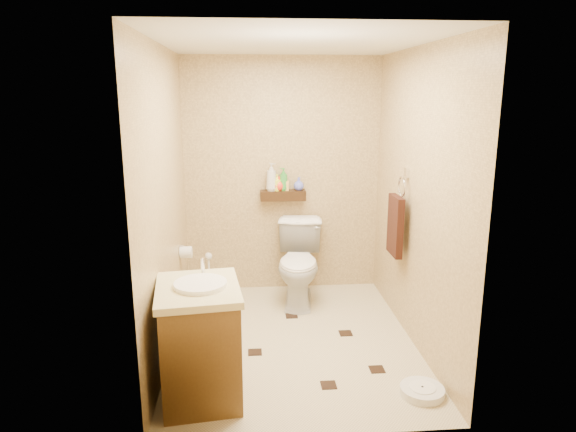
{
  "coord_description": "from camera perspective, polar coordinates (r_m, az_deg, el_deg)",
  "views": [
    {
      "loc": [
        -0.36,
        -3.95,
        2.04
      ],
      "look_at": [
        -0.02,
        0.25,
        1.02
      ],
      "focal_mm": 32.0,
      "sensor_mm": 36.0,
      "label": 1
    }
  ],
  "objects": [
    {
      "name": "vanity",
      "position": [
        3.61,
        -9.75,
        -13.46
      ],
      "size": [
        0.62,
        0.72,
        0.93
      ],
      "rotation": [
        0.0,
        0.0,
        0.12
      ],
      "color": "brown",
      "rests_on": "ground"
    },
    {
      "name": "toilet_brush",
      "position": [
        5.38,
        -8.73,
        -7.07
      ],
      "size": [
        0.1,
        0.1,
        0.46
      ],
      "color": "#1B6C5D",
      "rests_on": "ground"
    },
    {
      "name": "wall_left",
      "position": [
        4.09,
        -13.49,
        1.32
      ],
      "size": [
        0.04,
        2.5,
        2.4
      ],
      "primitive_type": "cube",
      "color": "tan",
      "rests_on": "ground"
    },
    {
      "name": "wall_front",
      "position": [
        2.85,
        2.88,
        -3.61
      ],
      "size": [
        2.0,
        0.04,
        2.4
      ],
      "primitive_type": "cube",
      "color": "tan",
      "rests_on": "ground"
    },
    {
      "name": "ceiling",
      "position": [
        3.98,
        0.65,
        18.73
      ],
      "size": [
        2.0,
        2.5,
        0.02
      ],
      "primitive_type": "cube",
      "color": "silver",
      "rests_on": "wall_back"
    },
    {
      "name": "bottle_d",
      "position": [
        5.21,
        -0.5,
        4.11
      ],
      "size": [
        0.12,
        0.12,
        0.23
      ],
      "primitive_type": "imported",
      "rotation": [
        0.0,
        0.0,
        4.34
      ],
      "color": "#2E8B2F",
      "rests_on": "wall_shelf"
    },
    {
      "name": "toilet",
      "position": [
        5.08,
        1.26,
        -5.29
      ],
      "size": [
        0.54,
        0.83,
        0.8
      ],
      "primitive_type": "imported",
      "rotation": [
        0.0,
        0.0,
        -0.12
      ],
      "color": "white",
      "rests_on": "ground"
    },
    {
      "name": "toilet_paper",
      "position": [
        4.86,
        -11.27,
        -3.96
      ],
      "size": [
        0.12,
        0.11,
        0.12
      ],
      "color": "silver",
      "rests_on": "wall_left"
    },
    {
      "name": "wall_right",
      "position": [
        4.26,
        14.12,
        1.77
      ],
      "size": [
        0.04,
        2.5,
        2.4
      ],
      "primitive_type": "cube",
      "color": "tan",
      "rests_on": "ground"
    },
    {
      "name": "bottle_e",
      "position": [
        5.21,
        -0.26,
        3.64
      ],
      "size": [
        0.07,
        0.07,
        0.15
      ],
      "primitive_type": "imported",
      "rotation": [
        0.0,
        0.0,
        6.2
      ],
      "color": "#E6AE4C",
      "rests_on": "wall_shelf"
    },
    {
      "name": "wall_back",
      "position": [
        5.28,
        -0.63,
        4.4
      ],
      "size": [
        2.0,
        0.04,
        2.4
      ],
      "primitive_type": "cube",
      "color": "tan",
      "rests_on": "ground"
    },
    {
      "name": "towel_ring",
      "position": [
        4.53,
        11.9,
        -0.75
      ],
      "size": [
        0.12,
        0.3,
        0.76
      ],
      "color": "silver",
      "rests_on": "wall_right"
    },
    {
      "name": "bottle_f",
      "position": [
        5.23,
        1.2,
        3.6
      ],
      "size": [
        0.14,
        0.14,
        0.13
      ],
      "primitive_type": "imported",
      "rotation": [
        0.0,
        0.0,
        1.95
      ],
      "color": "#5460D3",
      "rests_on": "wall_shelf"
    },
    {
      "name": "bottle_b",
      "position": [
        5.21,
        -1.21,
        3.75
      ],
      "size": [
        0.11,
        0.11,
        0.17
      ],
      "primitive_type": "imported",
      "rotation": [
        0.0,
        0.0,
        3.79
      ],
      "color": "#F0FF35",
      "rests_on": "wall_shelf"
    },
    {
      "name": "bottle_c",
      "position": [
        5.21,
        -1.0,
        3.63
      ],
      "size": [
        0.16,
        0.16,
        0.15
      ],
      "primitive_type": "imported",
      "rotation": [
        0.0,
        0.0,
        0.95
      ],
      "color": "red",
      "rests_on": "wall_shelf"
    },
    {
      "name": "wall_shelf",
      "position": [
        5.24,
        -0.56,
        2.31
      ],
      "size": [
        0.46,
        0.14,
        0.1
      ],
      "primitive_type": "cube",
      "color": "#321E0D",
      "rests_on": "wall_back"
    },
    {
      "name": "ground",
      "position": [
        4.46,
        0.56,
        -13.66
      ],
      "size": [
        2.5,
        2.5,
        0.0
      ],
      "primitive_type": "plane",
      "color": "beige",
      "rests_on": "ground"
    },
    {
      "name": "floor_accents",
      "position": [
        4.42,
        1.64,
        -13.89
      ],
      "size": [
        1.2,
        1.33,
        0.01
      ],
      "color": "black",
      "rests_on": "ground"
    },
    {
      "name": "bottle_a",
      "position": [
        5.19,
        -1.86,
        4.37
      ],
      "size": [
        0.15,
        0.15,
        0.28
      ],
      "primitive_type": "imported",
      "rotation": [
        0.0,
        0.0,
        0.93
      ],
      "color": "beige",
      "rests_on": "wall_shelf"
    },
    {
      "name": "bathroom_scale",
      "position": [
        3.87,
        14.68,
        -18.29
      ],
      "size": [
        0.37,
        0.37,
        0.06
      ],
      "rotation": [
        0.0,
        0.0,
        0.24
      ],
      "color": "silver",
      "rests_on": "ground"
    }
  ]
}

